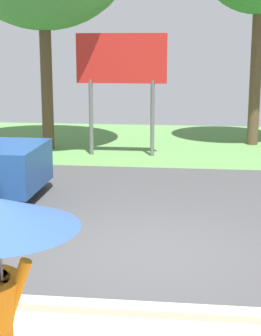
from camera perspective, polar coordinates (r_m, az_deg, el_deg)
The scene contains 2 objects.
ground_plane at distance 11.28m, azimuth 3.57°, elevation -3.61°, with size 40.00×22.00×0.20m.
roadside_billboard at distance 15.60m, azimuth -0.97°, elevation 10.60°, with size 2.60×0.12×3.50m.
Camera 1 is at (0.57, -7.87, 3.10)m, focal length 57.59 mm.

